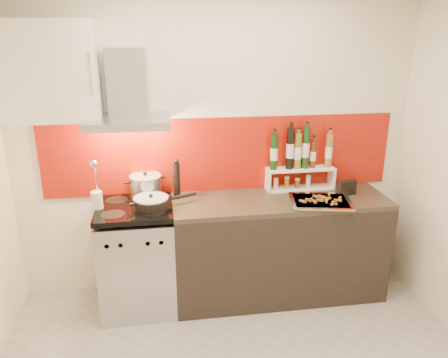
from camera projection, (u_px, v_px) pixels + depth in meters
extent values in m
cube|color=silver|center=(216.00, 145.00, 3.72)|extent=(3.40, 0.02, 2.60)
cube|color=maroon|center=(222.00, 155.00, 3.74)|extent=(3.00, 0.02, 0.64)
cube|color=#B7B7BA|center=(138.00, 260.00, 3.63)|extent=(0.60, 0.60, 0.84)
cube|color=black|center=(138.00, 289.00, 3.39)|extent=(0.50, 0.02, 0.40)
cube|color=#B7B7BA|center=(134.00, 244.00, 3.26)|extent=(0.56, 0.02, 0.12)
cube|color=#FF190C|center=(134.00, 244.00, 3.25)|extent=(0.10, 0.01, 0.04)
cube|color=black|center=(134.00, 208.00, 3.47)|extent=(0.60, 0.60, 0.04)
cube|color=black|center=(278.00, 249.00, 3.79)|extent=(1.80, 0.60, 0.86)
cube|color=#2F281C|center=(280.00, 201.00, 3.65)|extent=(1.80, 0.60, 0.04)
cube|color=#B7B7BA|center=(129.00, 121.00, 3.29)|extent=(0.62, 0.50, 0.06)
cube|color=#B7B7BA|center=(127.00, 81.00, 3.34)|extent=(0.30, 0.18, 0.50)
sphere|color=#FFD18C|center=(109.00, 127.00, 3.29)|extent=(0.07, 0.07, 0.07)
sphere|color=#FFD18C|center=(149.00, 126.00, 3.33)|extent=(0.07, 0.07, 0.07)
cube|color=white|center=(48.00, 71.00, 3.17)|extent=(0.70, 0.35, 0.72)
cylinder|color=#B7B7BA|center=(146.00, 187.00, 3.61)|extent=(0.26, 0.26, 0.18)
cylinder|color=#99999E|center=(145.00, 176.00, 3.58)|extent=(0.26, 0.26, 0.01)
sphere|color=black|center=(145.00, 173.00, 3.58)|extent=(0.03, 0.03, 0.03)
cylinder|color=black|center=(151.00, 204.00, 3.39)|extent=(0.27, 0.27, 0.08)
cylinder|color=#99999E|center=(151.00, 198.00, 3.38)|extent=(0.27, 0.27, 0.01)
sphere|color=black|center=(151.00, 196.00, 3.37)|extent=(0.03, 0.03, 0.03)
cylinder|color=black|center=(181.00, 196.00, 3.52)|extent=(0.25, 0.13, 0.03)
cylinder|color=silver|center=(97.00, 201.00, 3.40)|extent=(0.09, 0.09, 0.15)
cylinder|color=silver|center=(96.00, 177.00, 3.34)|extent=(0.01, 0.07, 0.27)
sphere|color=silver|center=(93.00, 164.00, 3.24)|extent=(0.06, 0.06, 0.06)
cylinder|color=black|center=(177.00, 181.00, 3.60)|extent=(0.05, 0.05, 0.30)
sphere|color=black|center=(176.00, 161.00, 3.54)|extent=(0.04, 0.04, 0.04)
cube|color=white|center=(299.00, 188.00, 3.86)|extent=(0.60, 0.16, 0.01)
cube|color=white|center=(268.00, 181.00, 3.79)|extent=(0.02, 0.16, 0.17)
cube|color=white|center=(331.00, 177.00, 3.87)|extent=(0.02, 0.16, 0.17)
cube|color=white|center=(301.00, 169.00, 3.80)|extent=(0.60, 0.16, 0.02)
cylinder|color=black|center=(274.00, 152.00, 3.71)|extent=(0.06, 0.06, 0.30)
cylinder|color=black|center=(290.00, 149.00, 3.73)|extent=(0.06, 0.06, 0.36)
cylinder|color=brown|center=(298.00, 151.00, 3.74)|extent=(0.06, 0.06, 0.31)
cylinder|color=black|center=(306.00, 148.00, 3.75)|extent=(0.06, 0.06, 0.36)
cylinder|color=#4B2114|center=(313.00, 155.00, 3.78)|extent=(0.05, 0.05, 0.24)
cylinder|color=brown|center=(329.00, 151.00, 3.79)|extent=(0.06, 0.06, 0.30)
cylinder|color=beige|center=(276.00, 184.00, 3.81)|extent=(0.04, 0.04, 0.08)
cylinder|color=#956318|center=(287.00, 183.00, 3.83)|extent=(0.04, 0.04, 0.09)
cylinder|color=brown|center=(297.00, 184.00, 3.84)|extent=(0.04, 0.04, 0.07)
cylinder|color=silver|center=(308.00, 182.00, 3.85)|extent=(0.04, 0.04, 0.09)
cube|color=black|center=(347.00, 188.00, 3.71)|extent=(0.16, 0.09, 0.13)
cube|color=silver|center=(320.00, 202.00, 3.54)|extent=(0.52, 0.44, 0.01)
cube|color=silver|center=(321.00, 201.00, 3.54)|extent=(0.55, 0.46, 0.01)
cube|color=red|center=(321.00, 201.00, 3.54)|extent=(0.48, 0.39, 0.01)
cube|color=brown|center=(314.00, 201.00, 3.50)|extent=(0.03, 0.06, 0.02)
cube|color=brown|center=(303.00, 201.00, 3.50)|extent=(0.05, 0.06, 0.02)
cube|color=brown|center=(309.00, 200.00, 3.53)|extent=(0.06, 0.06, 0.02)
cube|color=brown|center=(325.00, 198.00, 3.57)|extent=(0.06, 0.05, 0.02)
cube|color=brown|center=(334.00, 203.00, 3.47)|extent=(0.03, 0.06, 0.02)
cube|color=brown|center=(316.00, 196.00, 3.60)|extent=(0.06, 0.05, 0.02)
cube|color=brown|center=(321.00, 196.00, 3.60)|extent=(0.05, 0.06, 0.02)
cube|color=brown|center=(320.00, 200.00, 3.52)|extent=(0.06, 0.05, 0.02)
cube|color=brown|center=(328.00, 199.00, 3.55)|extent=(0.06, 0.05, 0.02)
cube|color=brown|center=(329.00, 194.00, 3.65)|extent=(0.04, 0.06, 0.02)
cube|color=brown|center=(321.00, 198.00, 3.57)|extent=(0.02, 0.06, 0.02)
cube|color=brown|center=(334.00, 204.00, 3.45)|extent=(0.06, 0.05, 0.02)
cube|color=brown|center=(311.00, 200.00, 3.53)|extent=(0.05, 0.06, 0.02)
cube|color=brown|center=(340.00, 198.00, 3.56)|extent=(0.05, 0.06, 0.02)
cube|color=brown|center=(326.00, 201.00, 3.51)|extent=(0.03, 0.06, 0.02)
cube|color=brown|center=(338.00, 200.00, 3.52)|extent=(0.06, 0.04, 0.02)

